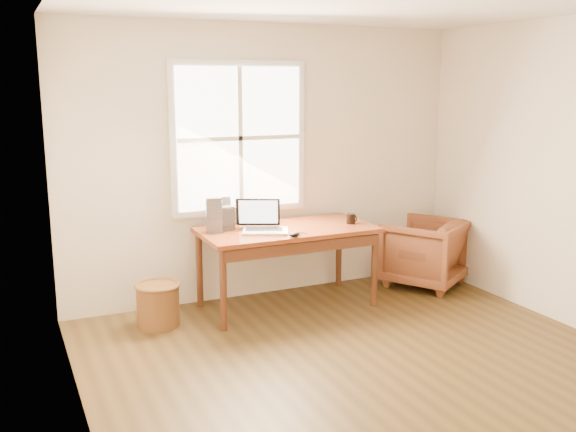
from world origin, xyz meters
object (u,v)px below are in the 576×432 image
armchair (424,252)px  wicker_stool (158,306)px  cd_stack_a (222,210)px  desk (287,230)px  laptop (265,214)px  coffee_mug (351,219)px

armchair → wicker_stool: 2.77m
cd_stack_a → desk: bearing=-35.7°
laptop → armchair: bearing=27.3°
armchair → cd_stack_a: 2.15m
wicker_stool → laptop: size_ratio=0.79×
armchair → laptop: size_ratio=1.65×
desk → coffee_mug: 0.63m
armchair → wicker_stool: (-2.77, 0.00, -0.16)m
armchair → cd_stack_a: size_ratio=2.68×
armchair → coffee_mug: coffee_mug is taller
laptop → wicker_stool: bearing=-160.5°
laptop → coffee_mug: size_ratio=4.92×
wicker_stool → coffee_mug: coffee_mug is taller
desk → wicker_stool: desk is taller
wicker_stool → cd_stack_a: (0.72, 0.36, 0.71)m
coffee_mug → cd_stack_a: size_ratio=0.33×
desk → wicker_stool: size_ratio=4.42×
armchair → laptop: laptop is taller
wicker_stool → laptop: bearing=-5.0°
laptop → desk: bearing=43.5°
armchair → cd_stack_a: cd_stack_a is taller
laptop → cd_stack_a: bearing=144.1°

